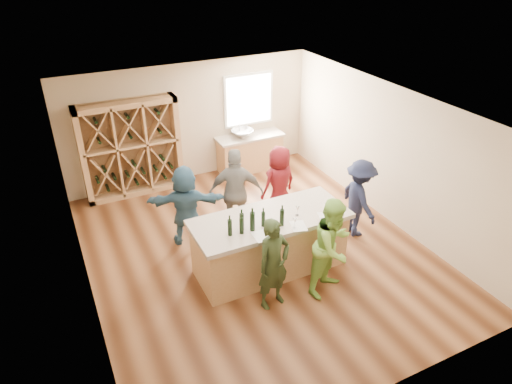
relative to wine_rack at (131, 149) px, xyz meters
name	(u,v)px	position (x,y,z in m)	size (l,w,h in m)	color
floor	(256,252)	(1.50, -3.27, -1.15)	(6.00, 7.00, 0.10)	brown
ceiling	(256,107)	(1.50, -3.27, 1.75)	(6.00, 7.00, 0.10)	white
wall_back	(190,122)	(1.50, 0.28, 0.30)	(6.00, 0.10, 2.80)	tan
wall_front	(391,318)	(1.50, -6.82, 0.30)	(6.00, 0.10, 2.80)	tan
wall_left	(74,229)	(-1.55, -3.27, 0.30)	(0.10, 7.00, 2.80)	tan
wall_right	(391,154)	(4.55, -3.27, 0.30)	(0.10, 7.00, 2.80)	tan
window_frame	(249,100)	(3.00, 0.20, 0.65)	(1.30, 0.06, 1.30)	white
window_pane	(249,100)	(3.00, 0.17, 0.65)	(1.18, 0.01, 1.18)	white
wine_rack	(131,149)	(0.00, 0.00, 0.00)	(2.20, 0.45, 2.20)	tan
back_counter_base	(250,154)	(2.90, -0.07, -0.67)	(1.60, 0.58, 0.86)	tan
back_counter_top	(250,137)	(2.90, -0.07, -0.21)	(1.70, 0.62, 0.06)	#B2A291
sink	(242,133)	(2.70, -0.07, -0.09)	(0.54, 0.54, 0.19)	silver
faucet	(239,129)	(2.70, 0.11, -0.03)	(0.02, 0.02, 0.30)	silver
tasting_counter_base	(270,245)	(1.49, -3.85, -0.60)	(2.60, 1.00, 1.00)	tan
tasting_counter_top	(270,219)	(1.49, -3.85, -0.06)	(2.72, 1.12, 0.08)	#B2A291
wine_bottle_a	(230,228)	(0.67, -4.03, 0.12)	(0.07, 0.07, 0.29)	black
wine_bottle_b	(241,226)	(0.85, -4.07, 0.13)	(0.07, 0.07, 0.29)	black
wine_bottle_c	(242,222)	(0.90, -3.98, 0.13)	(0.08, 0.08, 0.30)	black
wine_bottle_d	(252,221)	(1.05, -4.06, 0.15)	(0.08, 0.08, 0.33)	black
wine_bottle_e	(263,219)	(1.26, -4.03, 0.11)	(0.07, 0.07, 0.26)	black
wine_glass_a	(269,231)	(1.22, -4.31, 0.06)	(0.06, 0.06, 0.17)	white
wine_glass_b	(295,224)	(1.69, -4.31, 0.06)	(0.06, 0.06, 0.17)	white
wine_glass_c	(324,217)	(2.24, -4.35, 0.07)	(0.07, 0.07, 0.17)	white
wine_glass_d	(297,211)	(1.93, -4.00, 0.06)	(0.06, 0.06, 0.17)	white
wine_glass_e	(326,208)	(2.42, -4.14, 0.07)	(0.07, 0.07, 0.18)	white
tasting_menu_a	(261,236)	(1.10, -4.28, -0.02)	(0.24, 0.32, 0.00)	white
tasting_menu_b	(298,226)	(1.78, -4.29, -0.02)	(0.24, 0.32, 0.00)	white
tasting_menu_c	(324,216)	(2.33, -4.22, -0.02)	(0.20, 0.27, 0.00)	white
person_near_left	(274,264)	(1.12, -4.68, -0.30)	(0.58, 0.42, 1.59)	#263319
person_near_right	(333,247)	(2.15, -4.78, -0.24)	(0.84, 0.46, 1.73)	#8CC64C
person_server	(359,198)	(3.56, -3.62, -0.30)	(1.03, 0.48, 1.60)	#191E38
person_far_mid	(236,193)	(1.43, -2.54, -0.19)	(1.06, 0.54, 1.81)	slate
person_far_right	(279,183)	(2.46, -2.40, -0.29)	(0.79, 0.51, 1.61)	#590F14
person_far_left	(186,206)	(0.45, -2.41, -0.29)	(1.50, 0.54, 1.61)	#335972
wine_bottle_f	(282,217)	(1.54, -4.15, 0.13)	(0.07, 0.07, 0.30)	black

